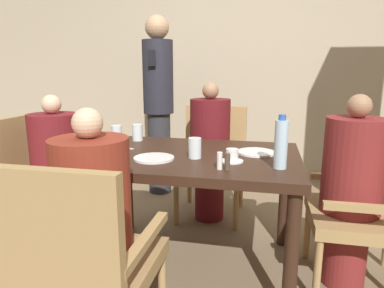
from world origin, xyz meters
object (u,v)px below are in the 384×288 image
(diner_in_left_chair, at_px, (57,173))
(diner_in_right_chair, at_px, (351,191))
(plate_main_left, at_px, (256,152))
(teacup_with_saucer, at_px, (232,156))
(chair_right_side, at_px, (378,205))
(water_bottle, at_px, (281,144))
(diner_in_far_chair, at_px, (210,151))
(glass_tall_near, at_px, (137,132))
(chair_far_side, at_px, (213,157))
(standing_host, at_px, (159,101))
(diner_in_near_chair, at_px, (94,230))
(glass_tall_far, at_px, (195,148))
(plate_main_right, at_px, (154,158))
(glass_tall_mid, at_px, (117,134))
(chair_left_side, at_px, (39,179))
(chair_near_corner, at_px, (77,261))

(diner_in_left_chair, height_order, diner_in_right_chair, diner_in_right_chair)
(plate_main_left, relative_size, teacup_with_saucer, 1.83)
(chair_right_side, bearing_deg, water_bottle, -159.23)
(diner_in_far_chair, bearing_deg, glass_tall_near, -137.41)
(chair_far_side, distance_m, diner_in_far_chair, 0.17)
(diner_in_left_chair, relative_size, standing_host, 0.62)
(diner_in_far_chair, height_order, diner_in_near_chair, diner_in_far_chair)
(standing_host, xyz_separation_m, water_bottle, (1.11, -1.46, -0.07))
(teacup_with_saucer, bearing_deg, diner_in_right_chair, 11.40)
(glass_tall_far, bearing_deg, water_bottle, -13.38)
(plate_main_left, bearing_deg, plate_main_right, -154.52)
(diner_in_left_chair, height_order, teacup_with_saucer, diner_in_left_chair)
(chair_far_side, height_order, diner_in_right_chair, diner_in_right_chair)
(glass_tall_mid, bearing_deg, chair_right_side, -8.03)
(diner_in_near_chair, bearing_deg, standing_host, 99.82)
(chair_left_side, relative_size, standing_host, 0.53)
(standing_host, xyz_separation_m, glass_tall_mid, (0.02, -1.02, -0.14))
(diner_in_near_chair, distance_m, plate_main_right, 0.59)
(diner_in_right_chair, distance_m, plate_main_right, 1.11)
(plate_main_left, relative_size, plate_main_right, 1.00)
(chair_right_side, bearing_deg, chair_far_side, 140.63)
(chair_left_side, height_order, water_bottle, water_bottle)
(diner_in_far_chair, distance_m, glass_tall_near, 0.65)
(chair_left_side, relative_size, diner_in_far_chair, 0.81)
(diner_in_left_chair, height_order, chair_far_side, diner_in_left_chair)
(diner_in_right_chair, distance_m, chair_near_corner, 1.46)
(teacup_with_saucer, bearing_deg, glass_tall_mid, 156.72)
(chair_right_side, relative_size, glass_tall_mid, 7.83)
(teacup_with_saucer, bearing_deg, glass_tall_near, 148.66)
(chair_right_side, relative_size, diner_in_near_chair, 0.85)
(chair_left_side, xyz_separation_m, chair_right_side, (2.11, 0.00, 0.00))
(diner_in_near_chair, bearing_deg, plate_main_right, 81.27)
(diner_in_left_chair, xyz_separation_m, diner_in_right_chair, (1.82, -0.00, 0.02))
(diner_in_near_chair, bearing_deg, teacup_with_saucer, 48.70)
(chair_left_side, height_order, diner_in_right_chair, diner_in_right_chair)
(chair_near_corner, height_order, glass_tall_mid, chair_near_corner)
(diner_in_left_chair, distance_m, teacup_with_saucer, 1.20)
(diner_in_near_chair, xyz_separation_m, glass_tall_near, (-0.20, 1.03, 0.23))
(diner_in_near_chair, xyz_separation_m, standing_host, (-0.34, 1.97, 0.37))
(diner_in_left_chair, distance_m, glass_tall_mid, 0.47)
(diner_in_right_chair, distance_m, glass_tall_far, 0.90)
(chair_right_side, distance_m, water_bottle, 0.68)
(diner_in_far_chair, bearing_deg, water_bottle, -61.02)
(diner_in_near_chair, bearing_deg, diner_in_right_chair, 31.71)
(chair_near_corner, xyz_separation_m, standing_host, (-0.34, 2.12, 0.43))
(diner_in_left_chair, relative_size, chair_far_side, 1.17)
(diner_in_left_chair, height_order, plate_main_right, diner_in_left_chair)
(plate_main_left, height_order, glass_tall_mid, glass_tall_mid)
(chair_left_side, height_order, glass_tall_mid, chair_left_side)
(chair_left_side, bearing_deg, chair_right_side, 0.00)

